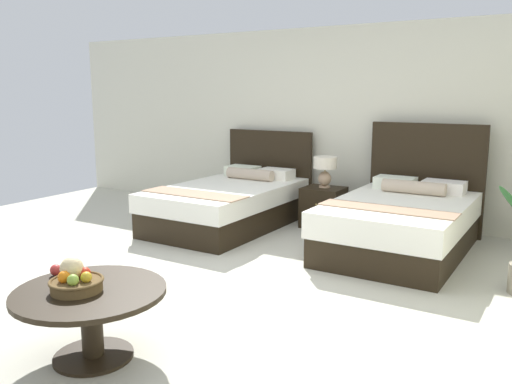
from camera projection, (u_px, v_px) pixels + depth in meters
ground_plane at (227, 282)px, 4.90m from camera, size 9.62×9.49×0.02m
wall_back at (347, 124)px, 7.15m from camera, size 9.62×0.12×2.58m
bed_near_window at (230, 203)px, 6.89m from camera, size 1.35×2.23×1.18m
bed_near_corner at (402, 222)px, 5.76m from camera, size 1.39×2.09×1.35m
nightstand at (323, 207)px, 6.82m from camera, size 0.50×0.46×0.52m
table_lamp at (325, 168)px, 6.74m from camera, size 0.30×0.30×0.40m
coffee_table at (91, 307)px, 3.41m from camera, size 0.97×0.97×0.47m
fruit_bowl at (76, 280)px, 3.36m from camera, size 0.34×0.34×0.21m
loose_apple at (56, 270)px, 3.64m from camera, size 0.08×0.08×0.08m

